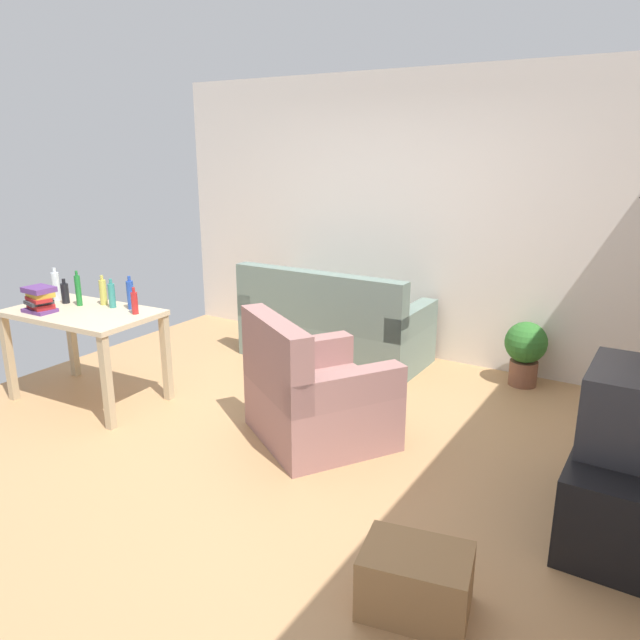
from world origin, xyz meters
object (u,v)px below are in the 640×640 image
Objects in this scene: desk at (84,324)px; bottle_blue at (130,294)px; couch at (332,329)px; bottle_red at (135,303)px; bottle_clear at (56,286)px; book_stack at (40,299)px; potted_plant at (525,349)px; bottle_dark at (65,293)px; tv_stand at (616,486)px; storage_box at (415,581)px; tv at (628,408)px; bottle_squat at (103,292)px; bottle_tall at (112,295)px; armchair at (313,396)px; bottle_green at (78,290)px.

bottle_blue reaches higher than desk.
couch is 1.97m from bottle_red.
book_stack is at bearing -53.89° from bottle_clear.
potted_plant is 2.76× the size of bottle_dark.
bottle_dark reaches higher than tv_stand.
tv_stand is at bearing 3.99° from bottle_dark.
bottle_dark is 0.76m from bottle_red.
bottle_red is at bearing 16.45° from desk.
storage_box is at bearing -85.13° from potted_plant.
potted_plant is at bearing 26.99° from tv_stand.
tv_stand reaches higher than storage_box.
tv is 2.90× the size of bottle_dark.
bottle_tall is (0.14, -0.03, -0.00)m from bottle_squat.
bottle_red reaches higher than armchair.
desk is at bearing -160.52° from bottle_red.
bottle_dark reaches higher than desk.
armchair is at bearing 8.15° from desk.
armchair is 1.60m from bottle_red.
tv_stand is 4.41m from bottle_clear.
bottle_squat reaches higher than bottle_red.
bottle_dark is at bearing 166.13° from storage_box.
storage_box is 3.70m from bottle_dark.
armchair is 4.92× the size of bottle_squat.
bottle_dark reaches higher than book_stack.
bottle_clear reaches higher than bottle_tall.
tv_stand is (2.68, -1.50, -0.07)m from couch.
bottle_clear reaches higher than desk.
bottle_red is at bearing 93.69° from tv.
bottle_red is (0.44, 0.15, 0.20)m from desk.
bottle_clear reaches higher than bottle_dark.
tv is 2.53× the size of bottle_tall.
bottle_green is 0.30m from bottle_tall.
book_stack is at bearing 170.27° from storage_box.
desk is 0.54m from bottle_clear.
bottle_squat is 0.92× the size of bottle_blue.
book_stack is (-0.68, -0.35, 0.01)m from bottle_red.
book_stack is at bearing -75.83° from bottle_dark.
bottle_red is at bearing 6.09° from bottle_green.
desk is at bearing 38.26° from book_stack.
bottle_green reaches higher than bottle_red.
bottle_dark is 0.71× the size of bottle_green.
storage_box is at bearing -19.43° from bottle_blue.
bottle_blue reaches higher than bottle_red.
tv is 2.82× the size of bottle_red.
bottle_dark is at bearing -174.67° from bottle_red.
tv_stand is 4.47× the size of bottle_squat.
bottle_clear is at bearing 176.21° from bottle_green.
tv_stand is at bearing 150.70° from couch.
bottle_squat is at bearing 37.31° from armchair.
book_stack is at bearing -120.26° from bottle_squat.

